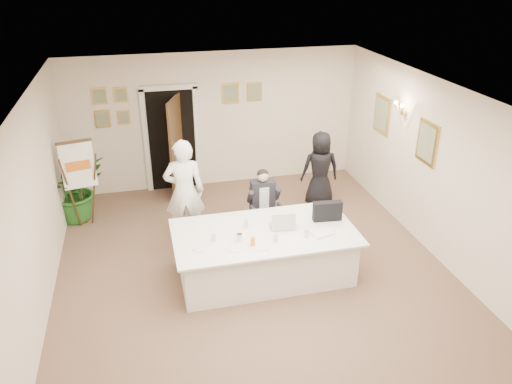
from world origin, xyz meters
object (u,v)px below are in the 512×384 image
object	(u,v)px
laptop	(281,218)
standing_man	(184,192)
standing_woman	(320,169)
seated_man	(263,204)
flip_chart	(81,188)
laptop_bag	(327,211)
paper_stack	(322,233)
oj_glass	(253,242)
conference_table	(264,253)
steel_jug	(239,237)
potted_palm	(74,189)

from	to	relation	value
laptop	standing_man	bearing A→B (deg)	142.38
standing_woman	seated_man	bearing A→B (deg)	41.78
flip_chart	laptop	world-z (taller)	flip_chart
laptop	laptop_bag	distance (m)	0.74
standing_woman	paper_stack	world-z (taller)	standing_woman
laptop_bag	seated_man	bearing A→B (deg)	132.28
paper_stack	oj_glass	bearing A→B (deg)	-176.13
laptop	paper_stack	bearing A→B (deg)	-29.39
conference_table	standing_man	bearing A→B (deg)	127.58
oj_glass	steel_jug	bearing A→B (deg)	130.57
standing_man	potted_palm	world-z (taller)	standing_man
laptop_bag	oj_glass	size ratio (longest dim) A/B	3.43
potted_palm	laptop	size ratio (longest dim) A/B	3.21
paper_stack	steel_jug	bearing A→B (deg)	174.94
laptop_bag	oj_glass	world-z (taller)	laptop_bag
potted_palm	steel_jug	bearing A→B (deg)	-47.92
standing_woman	oj_glass	xyz separation A→B (m)	(-1.93, -2.47, 0.09)
laptop_bag	paper_stack	bearing A→B (deg)	-113.46
conference_table	paper_stack	bearing A→B (deg)	-19.21
seated_man	standing_man	world-z (taller)	standing_man
potted_palm	laptop_bag	xyz separation A→B (m)	(3.96, -2.50, 0.33)
flip_chart	paper_stack	world-z (taller)	flip_chart
flip_chart	potted_palm	world-z (taller)	flip_chart
standing_woman	potted_palm	xyz separation A→B (m)	(-4.59, 0.50, -0.15)
laptop	potted_palm	bearing A→B (deg)	147.84
laptop_bag	oj_glass	distance (m)	1.38
potted_palm	paper_stack	world-z (taller)	potted_palm
oj_glass	conference_table	bearing A→B (deg)	53.29
potted_palm	oj_glass	world-z (taller)	potted_palm
standing_man	standing_woman	size ratio (longest dim) A/B	1.23
potted_palm	paper_stack	xyz separation A→B (m)	(3.74, -2.89, 0.19)
laptop	laptop_bag	xyz separation A→B (m)	(0.74, 0.02, 0.02)
standing_woman	laptop_bag	bearing A→B (deg)	79.02
conference_table	standing_woman	size ratio (longest dim) A/B	1.82
laptop	laptop_bag	size ratio (longest dim) A/B	0.83
potted_palm	paper_stack	distance (m)	4.73
seated_man	flip_chart	xyz separation A→B (m)	(-3.04, 1.15, 0.11)
conference_table	steel_jug	xyz separation A→B (m)	(-0.42, -0.17, 0.44)
standing_man	steel_jug	distance (m)	1.64
paper_stack	steel_jug	size ratio (longest dim) A/B	2.73
steel_jug	flip_chart	bearing A→B (deg)	133.76
laptop	paper_stack	world-z (taller)	laptop
oj_glass	steel_jug	xyz separation A→B (m)	(-0.16, 0.18, -0.01)
standing_man	laptop_bag	size ratio (longest dim) A/B	4.13
oj_glass	potted_palm	bearing A→B (deg)	131.99
flip_chart	laptop_bag	size ratio (longest dim) A/B	3.63
laptop_bag	steel_jug	bearing A→B (deg)	-163.09
paper_stack	oj_glass	xyz separation A→B (m)	(-1.07, -0.07, 0.05)
conference_table	standing_man	size ratio (longest dim) A/B	1.48
laptop	paper_stack	xyz separation A→B (m)	(0.52, -0.37, -0.12)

